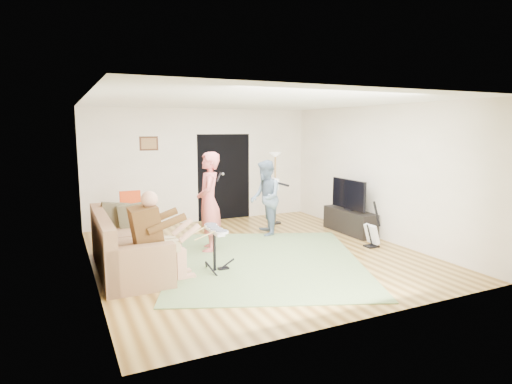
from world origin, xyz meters
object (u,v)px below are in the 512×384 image
at_px(dining_chair, 133,224).
at_px(television, 349,194).
at_px(sofa, 123,252).
at_px(torchiere_lamp, 275,175).
at_px(guitarist, 265,198).
at_px(tv_cabinet, 350,221).
at_px(drum_kit, 215,252).
at_px(singer, 209,202).
at_px(guitar_spare, 372,234).

bearing_deg(dining_chair, television, -17.46).
relative_size(sofa, torchiere_lamp, 1.37).
relative_size(sofa, television, 2.16).
bearing_deg(television, sofa, -174.02).
bearing_deg(guitarist, sofa, -51.97).
distance_m(torchiere_lamp, tv_cabinet, 2.03).
height_order(drum_kit, guitarist, guitarist).
height_order(singer, guitarist, singer).
height_order(dining_chair, tv_cabinet, dining_chair).
distance_m(guitarist, television, 1.79).
bearing_deg(television, drum_kit, -161.60).
height_order(singer, television, singer).
bearing_deg(television, tv_cabinet, -0.00).
bearing_deg(singer, television, 110.16).
xyz_separation_m(guitarist, television, (1.68, -0.62, 0.06)).
bearing_deg(sofa, television, 5.98).
relative_size(singer, television, 1.71).
bearing_deg(guitarist, drum_kit, -26.95).
bearing_deg(television, guitarist, 159.91).
bearing_deg(dining_chair, tv_cabinet, -17.28).
distance_m(torchiere_lamp, dining_chair, 3.42).
xyz_separation_m(drum_kit, tv_cabinet, (3.50, 1.15, -0.07)).
bearing_deg(tv_cabinet, guitar_spare, -105.85).
relative_size(drum_kit, television, 0.68).
bearing_deg(torchiere_lamp, television, -56.42).
xyz_separation_m(drum_kit, singer, (0.31, 1.16, 0.59)).
bearing_deg(drum_kit, sofa, 153.48).
relative_size(drum_kit, guitarist, 0.46).
xyz_separation_m(sofa, guitarist, (3.07, 1.11, 0.48)).
height_order(guitar_spare, tv_cabinet, guitar_spare).
bearing_deg(singer, torchiere_lamp, 144.96).
bearing_deg(guitar_spare, singer, 158.91).
height_order(dining_chair, television, television).
distance_m(dining_chair, television, 4.52).
xyz_separation_m(sofa, singer, (1.61, 0.51, 0.60)).
height_order(drum_kit, tv_cabinet, drum_kit).
bearing_deg(dining_chair, guitar_spare, -31.39).
bearing_deg(drum_kit, guitarist, 44.96).
xyz_separation_m(sofa, drum_kit, (1.30, -0.65, 0.01)).
bearing_deg(guitar_spare, guitarist, 129.61).
bearing_deg(television, dining_chair, 163.55).
distance_m(dining_chair, tv_cabinet, 4.55).
distance_m(sofa, guitar_spare, 4.53).
height_order(sofa, guitarist, guitarist).
xyz_separation_m(drum_kit, guitarist, (1.77, 1.76, 0.48)).
relative_size(sofa, guitarist, 1.45).
height_order(drum_kit, singer, singer).
height_order(sofa, torchiere_lamp, torchiere_lamp).
height_order(guitar_spare, television, television).
bearing_deg(sofa, torchiere_lamp, 27.88).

